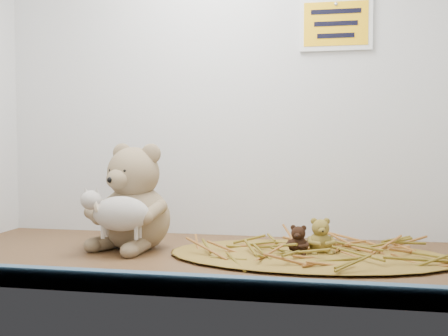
% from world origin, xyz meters
% --- Properties ---
extents(alcove_shell, '(1.20, 0.60, 0.90)m').
position_xyz_m(alcove_shell, '(0.00, 0.09, 0.45)').
color(alcove_shell, '#452B17').
rests_on(alcove_shell, ground).
extents(front_rail, '(1.19, 0.02, 0.04)m').
position_xyz_m(front_rail, '(0.00, -0.29, 0.02)').
color(front_rail, '#3D5E76').
rests_on(front_rail, shelf_floor).
extents(straw_bed, '(0.62, 0.36, 0.01)m').
position_xyz_m(straw_bed, '(0.25, 0.05, 0.01)').
color(straw_bed, brown).
rests_on(straw_bed, shelf_floor).
extents(main_teddy, '(0.26, 0.27, 0.25)m').
position_xyz_m(main_teddy, '(-0.16, 0.08, 0.12)').
color(main_teddy, '#8E7B57').
rests_on(main_teddy, shelf_floor).
extents(toy_lamb, '(0.17, 0.10, 0.11)m').
position_xyz_m(toy_lamb, '(-0.16, -0.01, 0.09)').
color(toy_lamb, '#B6AFA3').
rests_on(toy_lamb, main_teddy).
extents(mini_teddy_tan, '(0.08, 0.08, 0.08)m').
position_xyz_m(mini_teddy_tan, '(0.27, 0.06, 0.05)').
color(mini_teddy_tan, olive).
rests_on(mini_teddy_tan, straw_bed).
extents(mini_teddy_brown, '(0.05, 0.06, 0.06)m').
position_xyz_m(mini_teddy_brown, '(0.23, 0.04, 0.04)').
color(mini_teddy_brown, black).
rests_on(mini_teddy_brown, straw_bed).
extents(wall_sign, '(0.16, 0.01, 0.11)m').
position_xyz_m(wall_sign, '(0.30, 0.29, 0.55)').
color(wall_sign, '#E9A70B').
rests_on(wall_sign, back_wall).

